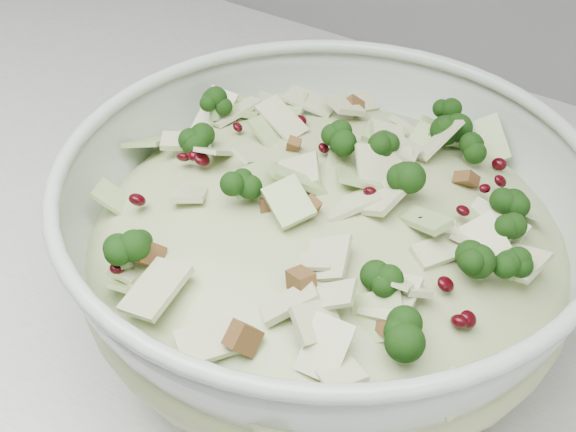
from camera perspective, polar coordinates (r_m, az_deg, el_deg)
name	(u,v)px	position (r m, az deg, el deg)	size (l,w,h in m)	color
mixing_bowl	(325,249)	(0.50, 2.68, -2.38)	(0.35, 0.35, 0.13)	#ADBEAF
salad	(326,223)	(0.49, 2.75, -0.53)	(0.40, 0.40, 0.13)	#A7B67D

